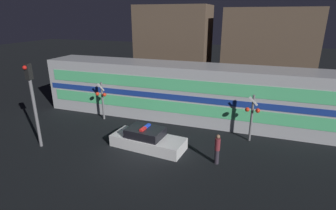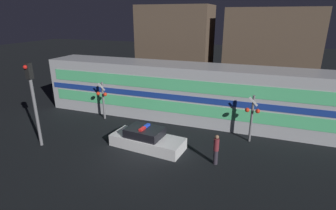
% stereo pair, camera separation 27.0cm
% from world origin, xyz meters
% --- Properties ---
extents(ground_plane, '(120.00, 120.00, 0.00)m').
position_xyz_m(ground_plane, '(0.00, 0.00, 0.00)').
color(ground_plane, black).
extents(train, '(22.14, 3.08, 4.14)m').
position_xyz_m(train, '(0.71, 6.44, 2.07)').
color(train, '#B7BABF').
rests_on(train, ground_plane).
extents(police_car, '(4.58, 2.16, 1.33)m').
position_xyz_m(police_car, '(-0.01, 1.11, 0.49)').
color(police_car, silver).
rests_on(police_car, ground_plane).
extents(pedestrian, '(0.29, 0.29, 1.70)m').
position_xyz_m(pedestrian, '(4.21, 0.61, 0.88)').
color(pedestrian, '#2D2833').
rests_on(pedestrian, ground_plane).
extents(crossing_signal_near, '(0.89, 0.37, 3.02)m').
position_xyz_m(crossing_signal_near, '(5.75, 3.97, 1.76)').
color(crossing_signal_near, slate).
rests_on(crossing_signal_near, ground_plane).
extents(crossing_signal_far, '(0.89, 0.37, 2.88)m').
position_xyz_m(crossing_signal_far, '(-4.98, 4.15, 1.68)').
color(crossing_signal_far, slate).
rests_on(crossing_signal_far, ground_plane).
extents(traffic_light_corner, '(0.30, 0.46, 5.06)m').
position_xyz_m(traffic_light_corner, '(-6.22, -0.88, 3.11)').
color(traffic_light_corner, slate).
rests_on(traffic_light_corner, ground_plane).
extents(building_left, '(7.34, 4.38, 8.51)m').
position_xyz_m(building_left, '(-2.79, 14.77, 4.26)').
color(building_left, brown).
rests_on(building_left, ground_plane).
extents(building_center, '(8.26, 5.72, 8.21)m').
position_xyz_m(building_center, '(6.50, 15.77, 4.10)').
color(building_center, brown).
rests_on(building_center, ground_plane).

